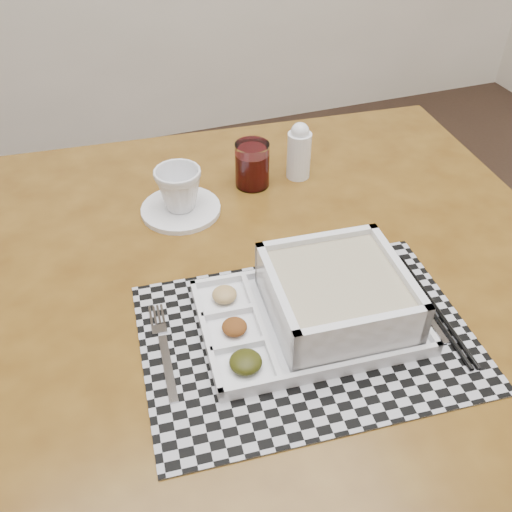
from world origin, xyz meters
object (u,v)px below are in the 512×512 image
(serving_tray, at_px, (328,303))
(creamer_bottle, at_px, (299,151))
(dining_table, at_px, (273,315))
(cup, at_px, (179,189))
(juice_glass, at_px, (252,166))

(serving_tray, xyz_separation_m, creamer_bottle, (0.12, 0.39, 0.02))
(dining_table, relative_size, creamer_bottle, 9.66)
(serving_tray, xyz_separation_m, cup, (-0.14, 0.35, 0.01))
(juice_glass, bearing_deg, creamer_bottle, -0.31)
(cup, bearing_deg, dining_table, -45.25)
(cup, bearing_deg, creamer_bottle, 31.88)
(serving_tray, relative_size, creamer_bottle, 2.83)
(serving_tray, relative_size, juice_glass, 3.71)
(juice_glass, xyz_separation_m, creamer_bottle, (0.10, -0.00, 0.02))
(serving_tray, bearing_deg, juice_glass, 87.42)
(dining_table, distance_m, juice_glass, 0.31)
(dining_table, bearing_deg, serving_tray, -69.28)
(juice_glass, bearing_deg, serving_tray, -92.58)
(dining_table, height_order, juice_glass, juice_glass)
(serving_tray, height_order, cup, same)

